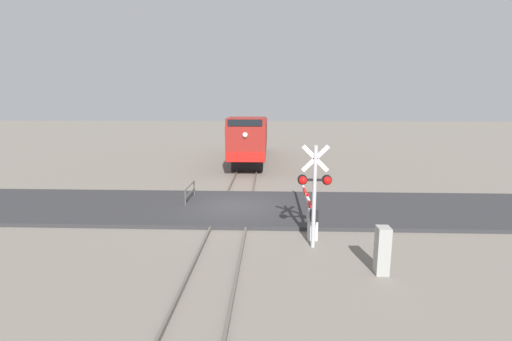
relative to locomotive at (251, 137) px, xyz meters
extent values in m
plane|color=slate|center=(0.00, -14.55, -2.09)|extent=(160.00, 160.00, 0.00)
cube|color=#59544C|center=(-0.72, -14.55, -2.01)|extent=(0.08, 80.00, 0.15)
cube|color=#59544C|center=(0.72, -14.55, -2.01)|extent=(0.08, 80.00, 0.15)
cube|color=#2D2D30|center=(0.00, -14.55, -2.00)|extent=(36.00, 5.78, 0.17)
cube|color=black|center=(0.00, -3.83, -1.56)|extent=(2.32, 3.20, 1.05)
cube|color=black|center=(0.00, 4.33, -1.56)|extent=(2.32, 3.20, 1.05)
cube|color=maroon|center=(0.00, 0.25, 0.17)|extent=(2.73, 14.83, 2.41)
cube|color=maroon|center=(0.00, -5.48, 1.64)|extent=(2.68, 3.36, 0.55)
cube|color=black|center=(0.00, -7.19, 1.64)|extent=(2.32, 0.06, 0.44)
cube|color=red|center=(0.00, -7.20, -0.69)|extent=(2.60, 0.08, 0.64)
sphere|color=#F2EACC|center=(0.00, -7.21, 0.83)|extent=(0.36, 0.36, 0.36)
cylinder|color=#ADADB2|center=(3.22, -19.00, -0.26)|extent=(0.14, 0.14, 3.66)
cube|color=white|center=(3.22, -19.00, 1.12)|extent=(0.95, 0.04, 0.95)
cube|color=white|center=(3.22, -19.00, 1.12)|extent=(0.95, 0.04, 0.95)
cube|color=black|center=(3.22, -19.00, 0.37)|extent=(1.04, 0.08, 0.08)
sphere|color=red|center=(2.80, -19.10, 0.37)|extent=(0.28, 0.28, 0.28)
sphere|color=red|center=(3.64, -19.10, 0.37)|extent=(0.28, 0.28, 0.28)
cylinder|color=black|center=(2.80, -18.98, 0.37)|extent=(0.34, 0.14, 0.34)
cylinder|color=black|center=(3.64, -18.98, 0.37)|extent=(0.34, 0.14, 0.34)
cube|color=silver|center=(3.29, -18.26, -1.51)|extent=(0.36, 0.36, 1.15)
cube|color=black|center=(3.29, -18.61, -1.04)|extent=(0.28, 0.36, 0.40)
cube|color=red|center=(3.29, -17.47, -1.04)|extent=(0.10, 1.17, 0.14)
cube|color=white|center=(3.29, -16.31, -1.04)|extent=(0.10, 1.17, 0.14)
cube|color=red|center=(3.29, -15.14, -1.04)|extent=(0.10, 1.17, 0.14)
cube|color=white|center=(3.29, -13.97, -1.04)|extent=(0.10, 1.17, 0.14)
cube|color=red|center=(3.29, -12.81, -1.04)|extent=(0.10, 1.17, 0.14)
sphere|color=red|center=(3.29, -16.22, -0.90)|extent=(0.14, 0.14, 0.14)
sphere|color=red|center=(3.29, -12.89, -0.90)|extent=(0.14, 0.14, 0.14)
cube|color=#999993|center=(5.05, -20.93, -1.35)|extent=(0.38, 0.45, 1.47)
cylinder|color=#4C4742|center=(-2.40, -14.59, -1.61)|extent=(0.08, 0.08, 0.95)
cylinder|color=#4C4742|center=(-2.40, -12.52, -1.61)|extent=(0.08, 0.08, 0.95)
cylinder|color=#4C4742|center=(-2.40, -13.55, -1.18)|extent=(0.06, 2.07, 0.06)
cylinder|color=#4C4742|center=(-2.40, -13.55, -1.57)|extent=(0.06, 2.07, 0.06)
camera|label=1|loc=(1.66, -31.04, 3.01)|focal=24.96mm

